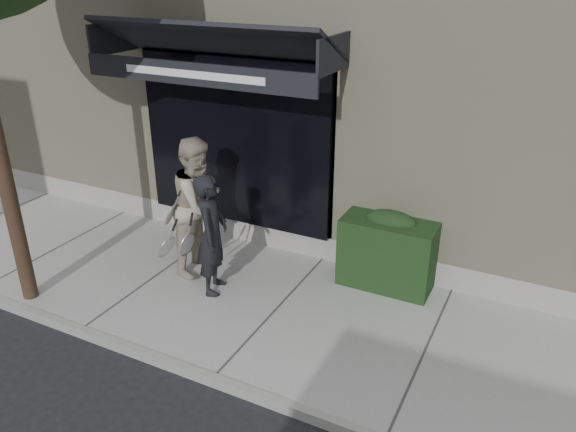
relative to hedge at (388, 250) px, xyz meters
The scene contains 7 objects.
ground 1.79m from the hedge, 131.35° to the right, with size 80.00×80.00×0.00m, color black.
sidewalk 1.77m from the hedge, 131.35° to the right, with size 20.00×3.00×0.12m, color gray.
curb 3.07m from the hedge, 111.45° to the right, with size 20.00×0.10×0.14m, color gray.
building_facade 4.39m from the hedge, 106.65° to the left, with size 14.30×8.04×5.64m.
hedge is the anchor object (origin of this frame).
pedestrian_front 2.48m from the hedge, 149.41° to the right, with size 0.84×0.95×1.72m.
pedestrian_back 2.78m from the hedge, 163.30° to the right, with size 0.86×1.05×2.04m.
Camera 1 is at (2.98, -5.61, 4.38)m, focal length 35.00 mm.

